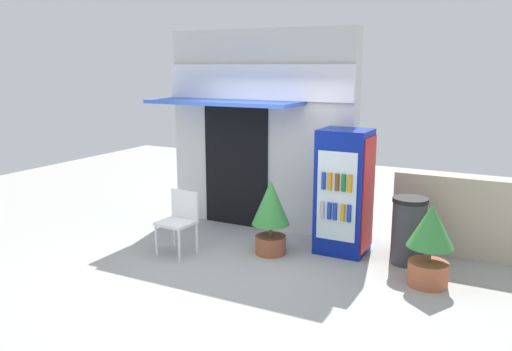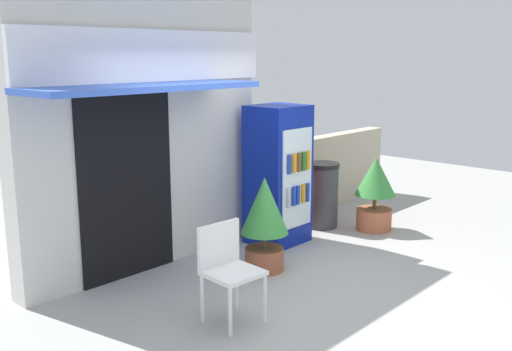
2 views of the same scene
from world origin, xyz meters
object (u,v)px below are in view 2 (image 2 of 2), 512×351
potted_plant_curbside (375,189)px  trash_bin (322,195)px  plastic_chair (227,264)px  potted_plant_near_shop (265,217)px  drink_cooler (279,175)px

potted_plant_curbside → trash_bin: 0.75m
plastic_chair → trash_bin: size_ratio=0.98×
potted_plant_curbside → trash_bin: (-0.38, 0.63, -0.12)m
potted_plant_curbside → plastic_chair: bearing=-171.8°
trash_bin → potted_plant_curbside: bearing=-59.1°
potted_plant_near_shop → plastic_chair: bearing=-153.5°
plastic_chair → potted_plant_near_shop: (1.17, 0.58, 0.09)m
potted_plant_curbside → trash_bin: size_ratio=1.12×
drink_cooler → potted_plant_curbside: size_ratio=1.74×
plastic_chair → trash_bin: trash_bin is taller
drink_cooler → plastic_chair: size_ratio=1.98×
drink_cooler → potted_plant_near_shop: (-0.90, -0.56, -0.27)m
drink_cooler → trash_bin: (0.94, -0.02, -0.43)m
potted_plant_near_shop → potted_plant_curbside: size_ratio=1.05×
potted_plant_near_shop → potted_plant_curbside: bearing=-2.4°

